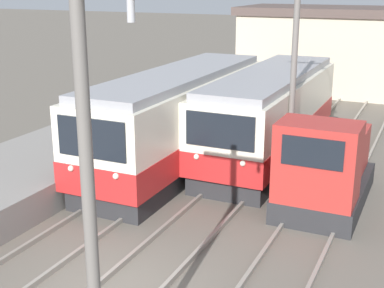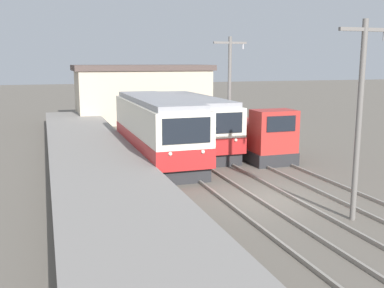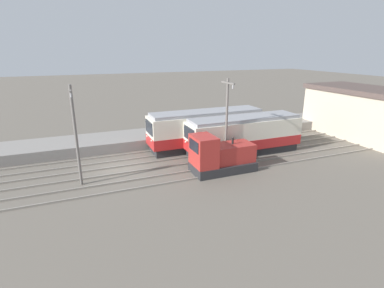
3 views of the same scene
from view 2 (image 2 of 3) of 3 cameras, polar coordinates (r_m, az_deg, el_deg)
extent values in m
plane|color=#665E54|center=(18.80, 9.78, -6.97)|extent=(200.00, 200.00, 0.00)
cube|color=gray|center=(16.76, -9.59, -7.38)|extent=(4.50, 54.00, 0.98)
cube|color=gray|center=(17.53, 0.05, -7.87)|extent=(0.10, 60.00, 0.14)
cube|color=gray|center=(18.01, 4.44, -7.40)|extent=(0.10, 60.00, 0.14)
cube|color=gray|center=(18.55, 8.35, -6.94)|extent=(0.10, 60.00, 0.14)
cube|color=gray|center=(19.22, 12.22, -6.45)|extent=(0.10, 60.00, 0.14)
cube|color=gray|center=(20.03, 16.10, -5.93)|extent=(0.10, 60.00, 0.14)
cube|color=gray|center=(20.86, 19.39, -5.47)|extent=(0.10, 60.00, 0.14)
cube|color=#28282B|center=(25.64, -4.43, -1.34)|extent=(2.58, 10.66, 0.70)
cube|color=silver|center=(25.35, -4.49, 2.34)|extent=(2.80, 11.11, 2.63)
cube|color=red|center=(25.48, -4.46, 0.47)|extent=(2.84, 11.15, 0.95)
cube|color=black|center=(19.95, -0.68, 1.69)|extent=(2.24, 0.06, 1.16)
sphere|color=silver|center=(19.90, -2.78, -1.26)|extent=(0.18, 0.18, 0.18)
sphere|color=silver|center=(20.36, 1.40, -0.99)|extent=(0.18, 0.18, 0.18)
cube|color=#939399|center=(25.19, -4.53, 5.62)|extent=(2.46, 10.66, 0.28)
cube|color=#28282B|center=(28.67, -0.15, -0.05)|extent=(2.58, 10.14, 0.70)
cube|color=silver|center=(28.42, -0.15, 3.07)|extent=(2.80, 10.56, 2.45)
cube|color=red|center=(28.54, -0.15, 1.51)|extent=(2.84, 10.60, 0.88)
cube|color=black|center=(23.41, 3.88, 2.66)|extent=(2.24, 0.06, 1.08)
sphere|color=silver|center=(23.27, 2.10, 0.31)|extent=(0.18, 0.18, 0.18)
sphere|color=silver|center=(23.84, 5.58, 0.51)|extent=(0.18, 0.18, 0.18)
cube|color=#939399|center=(28.28, -0.15, 5.81)|extent=(2.46, 10.14, 0.28)
cube|color=#28282B|center=(26.48, 8.50, -1.05)|extent=(2.40, 4.90, 0.70)
cube|color=#B22D28|center=(24.76, 10.32, 1.62)|extent=(2.28, 1.57, 2.30)
cube|color=black|center=(23.99, 11.27, 2.53)|extent=(1.68, 0.04, 0.83)
cube|color=#B22D28|center=(26.98, 7.82, 1.45)|extent=(1.92, 3.24, 1.40)
cylinder|color=black|center=(26.85, 7.87, 3.45)|extent=(0.16, 0.16, 0.50)
cylinder|color=slate|center=(16.47, 20.41, 2.49)|extent=(0.20, 0.20, 6.97)
cube|color=slate|center=(16.37, 21.12, 13.41)|extent=(2.00, 0.12, 0.12)
cylinder|color=#B2B2B7|center=(16.87, 23.24, 12.48)|extent=(0.10, 0.10, 0.30)
cylinder|color=slate|center=(26.32, 4.76, 5.86)|extent=(0.20, 0.20, 6.97)
cube|color=slate|center=(26.26, 4.87, 12.69)|extent=(2.00, 0.12, 0.12)
cylinder|color=#B2B2B7|center=(26.57, 6.49, 12.21)|extent=(0.10, 0.10, 0.30)
cube|color=beige|center=(42.84, -6.33, 6.11)|extent=(12.00, 6.00, 4.75)
cube|color=#51423D|center=(42.72, -6.40, 9.62)|extent=(12.60, 6.30, 0.50)
camera|label=1|loc=(16.15, 47.20, 11.33)|focal=50.00mm
camera|label=3|loc=(33.70, 50.85, 12.70)|focal=28.00mm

